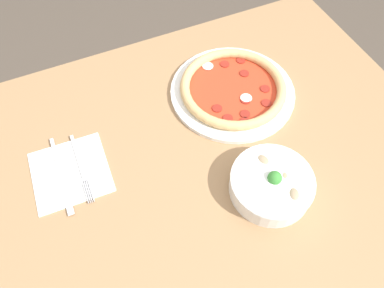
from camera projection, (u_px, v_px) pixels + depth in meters
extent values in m
plane|color=#4C4238|center=(198.00, 261.00, 1.54)|extent=(8.00, 8.00, 0.00)
cube|color=#99724C|center=(202.00, 170.00, 0.91)|extent=(1.23, 0.95, 0.03)
cylinder|color=olive|center=(276.00, 92.00, 1.56)|extent=(0.06, 0.06, 0.74)
cylinder|color=olive|center=(10.00, 187.00, 1.31)|extent=(0.06, 0.06, 0.74)
cylinder|color=white|center=(232.00, 92.00, 1.02)|extent=(0.34, 0.34, 0.01)
torus|color=tan|center=(233.00, 87.00, 1.01)|extent=(0.29, 0.29, 0.03)
cylinder|color=red|center=(233.00, 90.00, 1.01)|extent=(0.25, 0.25, 0.01)
cylinder|color=maroon|center=(245.00, 100.00, 0.99)|extent=(0.03, 0.03, 0.00)
cylinder|color=maroon|center=(244.00, 73.00, 1.04)|extent=(0.03, 0.03, 0.00)
cylinder|color=maroon|center=(245.00, 121.00, 0.95)|extent=(0.03, 0.03, 0.00)
cylinder|color=maroon|center=(245.00, 114.00, 0.96)|extent=(0.03, 0.03, 0.00)
cylinder|color=maroon|center=(265.00, 89.00, 1.01)|extent=(0.03, 0.03, 0.00)
cylinder|color=maroon|center=(266.00, 103.00, 0.98)|extent=(0.03, 0.03, 0.00)
cylinder|color=maroon|center=(217.00, 108.00, 0.97)|extent=(0.03, 0.03, 0.00)
cylinder|color=maroon|center=(225.00, 64.00, 1.06)|extent=(0.03, 0.03, 0.00)
cylinder|color=maroon|center=(228.00, 118.00, 0.95)|extent=(0.03, 0.03, 0.00)
cylinder|color=maroon|center=(241.00, 60.00, 1.07)|extent=(0.03, 0.03, 0.00)
ellipsoid|color=silver|center=(208.00, 66.00, 1.06)|extent=(0.03, 0.03, 0.01)
ellipsoid|color=silver|center=(246.00, 98.00, 0.99)|extent=(0.03, 0.03, 0.01)
cylinder|color=white|center=(271.00, 185.00, 0.84)|extent=(0.19, 0.19, 0.05)
torus|color=white|center=(273.00, 180.00, 0.82)|extent=(0.19, 0.19, 0.01)
ellipsoid|color=#998466|center=(263.00, 160.00, 0.85)|extent=(0.03, 0.04, 0.02)
ellipsoid|color=#998466|center=(300.00, 182.00, 0.82)|extent=(0.04, 0.03, 0.02)
ellipsoid|color=tan|center=(252.00, 196.00, 0.81)|extent=(0.04, 0.03, 0.02)
ellipsoid|color=#998466|center=(294.00, 195.00, 0.80)|extent=(0.04, 0.04, 0.02)
ellipsoid|color=#998466|center=(284.00, 177.00, 0.83)|extent=(0.04, 0.04, 0.02)
sphere|color=#388433|center=(275.00, 178.00, 0.82)|extent=(0.03, 0.03, 0.03)
cube|color=white|center=(71.00, 172.00, 0.89)|extent=(0.18, 0.18, 0.00)
cube|color=silver|center=(78.00, 157.00, 0.90)|extent=(0.01, 0.14, 0.00)
cube|color=silver|center=(86.00, 192.00, 0.85)|extent=(0.00, 0.06, 0.00)
cube|color=silver|center=(87.00, 192.00, 0.85)|extent=(0.00, 0.06, 0.00)
cube|color=silver|center=(89.00, 191.00, 0.85)|extent=(0.00, 0.06, 0.00)
cube|color=silver|center=(91.00, 190.00, 0.86)|extent=(0.00, 0.06, 0.00)
cube|color=silver|center=(55.00, 153.00, 0.91)|extent=(0.01, 0.09, 0.01)
cube|color=silver|center=(65.00, 190.00, 0.86)|extent=(0.02, 0.13, 0.00)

